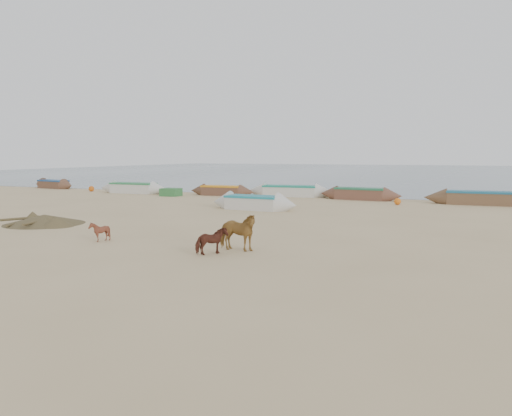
% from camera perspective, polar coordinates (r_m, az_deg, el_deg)
% --- Properties ---
extents(ground, '(140.00, 140.00, 0.00)m').
position_cam_1_polar(ground, '(17.52, -4.98, -4.56)').
color(ground, tan).
rests_on(ground, ground).
extents(sea, '(160.00, 160.00, 0.00)m').
position_cam_1_polar(sea, '(97.67, 17.68, 3.98)').
color(sea, slate).
rests_on(sea, ground).
extents(cow_adult, '(1.58, 0.80, 1.29)m').
position_cam_1_polar(cow_adult, '(16.84, -2.22, -2.74)').
color(cow_adult, olive).
rests_on(cow_adult, ground).
extents(calf_front, '(0.89, 0.85, 0.76)m').
position_cam_1_polar(calf_front, '(19.53, -17.44, -2.58)').
color(calf_front, brown).
rests_on(calf_front, ground).
extents(calf_right, '(0.94, 1.03, 0.88)m').
position_cam_1_polar(calf_right, '(16.26, -5.04, -3.82)').
color(calf_right, '#57281C').
rests_on(calf_right, ground).
extents(near_canoe, '(5.54, 1.77, 0.83)m').
position_cam_1_polar(near_canoe, '(29.38, -0.28, 0.62)').
color(near_canoe, silver).
rests_on(near_canoe, ground).
extents(debris_pile, '(4.36, 4.36, 0.44)m').
position_cam_1_polar(debris_pile, '(25.38, -23.02, -1.19)').
color(debris_pile, brown).
rests_on(debris_pile, ground).
extents(waterline_canoes, '(61.07, 3.93, 0.88)m').
position_cam_1_polar(waterline_canoes, '(36.90, 8.36, 1.69)').
color(waterline_canoes, brown).
rests_on(waterline_canoes, ground).
extents(beach_clutter, '(46.84, 5.11, 0.64)m').
position_cam_1_polar(beach_clutter, '(35.53, 16.65, 1.14)').
color(beach_clutter, '#32703A').
rests_on(beach_clutter, ground).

